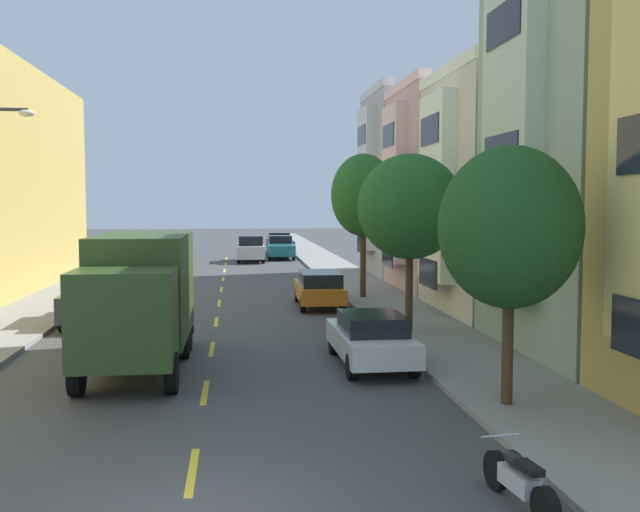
{
  "coord_description": "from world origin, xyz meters",
  "views": [
    {
      "loc": [
        0.74,
        -9.8,
        4.41
      ],
      "look_at": [
        5.32,
        29.8,
        1.43
      ],
      "focal_mm": 41.0,
      "sensor_mm": 36.0,
      "label": 1
    }
  ],
  "objects_px": {
    "street_tree_nearest": "(510,228)",
    "parked_sedan_champagne": "(151,262)",
    "parked_pickup_red": "(168,248)",
    "street_tree_third": "(363,196)",
    "parked_pickup_teal": "(281,248)",
    "delivery_box_truck": "(140,294)",
    "parked_motorcycle": "(519,481)",
    "street_tree_second": "(410,207)",
    "parked_wagon_orange": "(319,288)",
    "moving_silver_sedan": "(250,248)",
    "parked_pickup_black": "(280,244)",
    "parked_suv_charcoal": "(97,296)",
    "parked_sedan_white": "(371,338)"
  },
  "relations": [
    {
      "from": "delivery_box_truck",
      "to": "moving_silver_sedan",
      "type": "xyz_separation_m",
      "value": [
        3.6,
        33.97,
        -0.97
      ]
    },
    {
      "from": "street_tree_third",
      "to": "parked_pickup_black",
      "type": "bearing_deg",
      "value": 93.72
    },
    {
      "from": "moving_silver_sedan",
      "to": "street_tree_second",
      "type": "bearing_deg",
      "value": -81.35
    },
    {
      "from": "street_tree_third",
      "to": "parked_suv_charcoal",
      "type": "height_order",
      "value": "street_tree_third"
    },
    {
      "from": "parked_wagon_orange",
      "to": "street_tree_third",
      "type": "bearing_deg",
      "value": 41.77
    },
    {
      "from": "street_tree_second",
      "to": "parked_pickup_teal",
      "type": "bearing_deg",
      "value": 93.79
    },
    {
      "from": "parked_pickup_red",
      "to": "parked_motorcycle",
      "type": "distance_m",
      "value": 48.52
    },
    {
      "from": "parked_suv_charcoal",
      "to": "parked_pickup_black",
      "type": "distance_m",
      "value": 36.11
    },
    {
      "from": "parked_sedan_champagne",
      "to": "parked_pickup_black",
      "type": "bearing_deg",
      "value": 62.17
    },
    {
      "from": "parked_pickup_teal",
      "to": "parked_sedan_white",
      "type": "height_order",
      "value": "parked_pickup_teal"
    },
    {
      "from": "parked_suv_charcoal",
      "to": "parked_motorcycle",
      "type": "relative_size",
      "value": 2.36
    },
    {
      "from": "street_tree_nearest",
      "to": "parked_sedan_white",
      "type": "xyz_separation_m",
      "value": [
        -2.07,
        4.5,
        -3.11
      ]
    },
    {
      "from": "parked_pickup_red",
      "to": "parked_wagon_orange",
      "type": "height_order",
      "value": "parked_pickup_red"
    },
    {
      "from": "parked_pickup_teal",
      "to": "parked_wagon_orange",
      "type": "bearing_deg",
      "value": -90.01
    },
    {
      "from": "street_tree_second",
      "to": "parked_pickup_black",
      "type": "height_order",
      "value": "street_tree_second"
    },
    {
      "from": "street_tree_nearest",
      "to": "delivery_box_truck",
      "type": "height_order",
      "value": "street_tree_nearest"
    },
    {
      "from": "street_tree_nearest",
      "to": "parked_sedan_champagne",
      "type": "relative_size",
      "value": 1.2
    },
    {
      "from": "street_tree_nearest",
      "to": "parked_suv_charcoal",
      "type": "relative_size",
      "value": 1.12
    },
    {
      "from": "street_tree_nearest",
      "to": "parked_suv_charcoal",
      "type": "bearing_deg",
      "value": 130.81
    },
    {
      "from": "delivery_box_truck",
      "to": "parked_pickup_black",
      "type": "relative_size",
      "value": 1.31
    },
    {
      "from": "parked_pickup_teal",
      "to": "parked_sedan_champagne",
      "type": "relative_size",
      "value": 1.18
    },
    {
      "from": "parked_suv_charcoal",
      "to": "parked_pickup_red",
      "type": "height_order",
      "value": "parked_suv_charcoal"
    },
    {
      "from": "street_tree_nearest",
      "to": "delivery_box_truck",
      "type": "distance_m",
      "value": 9.82
    },
    {
      "from": "parked_sedan_white",
      "to": "parked_motorcycle",
      "type": "height_order",
      "value": "parked_sedan_white"
    },
    {
      "from": "parked_sedan_white",
      "to": "parked_suv_charcoal",
      "type": "distance_m",
      "value": 11.68
    },
    {
      "from": "parked_pickup_red",
      "to": "moving_silver_sedan",
      "type": "height_order",
      "value": "moving_silver_sedan"
    },
    {
      "from": "parked_pickup_black",
      "to": "parked_wagon_orange",
      "type": "relative_size",
      "value": 1.13
    },
    {
      "from": "street_tree_nearest",
      "to": "parked_motorcycle",
      "type": "xyz_separation_m",
      "value": [
        -1.65,
        -4.8,
        -3.45
      ]
    },
    {
      "from": "parked_pickup_teal",
      "to": "parked_sedan_champagne",
      "type": "bearing_deg",
      "value": -127.47
    },
    {
      "from": "street_tree_second",
      "to": "parked_sedan_white",
      "type": "xyz_separation_m",
      "value": [
        -2.07,
        -4.28,
        -3.48
      ]
    },
    {
      "from": "parked_pickup_black",
      "to": "parked_pickup_red",
      "type": "height_order",
      "value": "same"
    },
    {
      "from": "street_tree_third",
      "to": "parked_pickup_black",
      "type": "distance_m",
      "value": 30.17
    },
    {
      "from": "delivery_box_truck",
      "to": "parked_pickup_black",
      "type": "bearing_deg",
      "value": 81.6
    },
    {
      "from": "street_tree_nearest",
      "to": "parked_wagon_orange",
      "type": "bearing_deg",
      "value": 98.02
    },
    {
      "from": "parked_pickup_red",
      "to": "street_tree_third",
      "type": "bearing_deg",
      "value": -66.68
    },
    {
      "from": "parked_pickup_red",
      "to": "parked_motorcycle",
      "type": "relative_size",
      "value": 2.59
    },
    {
      "from": "street_tree_nearest",
      "to": "parked_pickup_red",
      "type": "height_order",
      "value": "street_tree_nearest"
    },
    {
      "from": "parked_sedan_champagne",
      "to": "parked_sedan_white",
      "type": "bearing_deg",
      "value": -71.51
    },
    {
      "from": "street_tree_nearest",
      "to": "parked_pickup_teal",
      "type": "distance_m",
      "value": 42.02
    },
    {
      "from": "parked_pickup_teal",
      "to": "parked_wagon_orange",
      "type": "relative_size",
      "value": 1.13
    },
    {
      "from": "street_tree_third",
      "to": "delivery_box_truck",
      "type": "distance_m",
      "value": 15.19
    },
    {
      "from": "parked_pickup_black",
      "to": "parked_pickup_teal",
      "type": "bearing_deg",
      "value": -92.59
    },
    {
      "from": "street_tree_second",
      "to": "parked_pickup_teal",
      "type": "relative_size",
      "value": 1.09
    },
    {
      "from": "parked_pickup_black",
      "to": "moving_silver_sedan",
      "type": "xyz_separation_m",
      "value": [
        -2.66,
        -8.39,
        0.16
      ]
    },
    {
      "from": "parked_pickup_red",
      "to": "parked_sedan_champagne",
      "type": "bearing_deg",
      "value": -89.56
    },
    {
      "from": "parked_pickup_black",
      "to": "street_tree_second",
      "type": "bearing_deg",
      "value": -87.12
    },
    {
      "from": "street_tree_second",
      "to": "parked_pickup_black",
      "type": "relative_size",
      "value": 1.09
    },
    {
      "from": "parked_suv_charcoal",
      "to": "street_tree_second",
      "type": "bearing_deg",
      "value": -18.62
    },
    {
      "from": "parked_motorcycle",
      "to": "street_tree_second",
      "type": "bearing_deg",
      "value": 83.07
    },
    {
      "from": "parked_pickup_teal",
      "to": "street_tree_nearest",
      "type": "bearing_deg",
      "value": -87.0
    }
  ]
}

